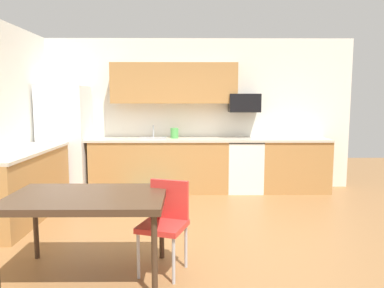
% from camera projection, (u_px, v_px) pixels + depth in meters
% --- Properties ---
extents(ground_plane, '(12.00, 12.00, 0.00)m').
position_uv_depth(ground_plane, '(193.00, 240.00, 4.25)').
color(ground_plane, olive).
extents(wall_back, '(5.80, 0.10, 2.70)m').
position_uv_depth(wall_back, '(191.00, 114.00, 6.72)').
color(wall_back, white).
rests_on(wall_back, ground).
extents(cabinet_run_back, '(2.38, 0.60, 0.90)m').
position_uv_depth(cabinet_run_back, '(160.00, 166.00, 6.48)').
color(cabinet_run_back, '#AD7A42').
rests_on(cabinet_run_back, ground).
extents(cabinet_run_back_right, '(1.17, 0.60, 0.90)m').
position_uv_depth(cabinet_run_back_right, '(294.00, 166.00, 6.50)').
color(cabinet_run_back_right, '#AD7A42').
rests_on(cabinet_run_back_right, ground).
extents(cabinet_run_left, '(0.60, 2.00, 0.90)m').
position_uv_depth(cabinet_run_left, '(23.00, 186.00, 4.97)').
color(cabinet_run_left, '#AD7A42').
rests_on(cabinet_run_left, ground).
extents(countertop_back, '(4.80, 0.64, 0.04)m').
position_uv_depth(countertop_back, '(191.00, 140.00, 6.42)').
color(countertop_back, beige).
rests_on(countertop_back, cabinet_run_back).
extents(countertop_left, '(0.64, 2.00, 0.04)m').
position_uv_depth(countertop_left, '(21.00, 152.00, 4.92)').
color(countertop_left, beige).
rests_on(countertop_left, cabinet_run_left).
extents(upper_cabinets_back, '(2.20, 0.34, 0.70)m').
position_uv_depth(upper_cabinets_back, '(174.00, 83.00, 6.43)').
color(upper_cabinets_back, '#AD7A42').
extents(refrigerator, '(0.76, 0.70, 1.85)m').
position_uv_depth(refrigerator, '(65.00, 140.00, 6.33)').
color(refrigerator, white).
rests_on(refrigerator, ground).
extents(oven_range, '(0.60, 0.60, 0.91)m').
position_uv_depth(oven_range, '(244.00, 166.00, 6.49)').
color(oven_range, white).
rests_on(oven_range, ground).
extents(microwave, '(0.54, 0.36, 0.32)m').
position_uv_depth(microwave, '(244.00, 103.00, 6.46)').
color(microwave, black).
extents(sink_basin, '(0.48, 0.40, 0.14)m').
position_uv_depth(sink_basin, '(152.00, 142.00, 6.42)').
color(sink_basin, '#A5A8AD').
rests_on(sink_basin, countertop_back).
extents(sink_faucet, '(0.02, 0.02, 0.24)m').
position_uv_depth(sink_faucet, '(153.00, 132.00, 6.58)').
color(sink_faucet, '#B2B5BA').
rests_on(sink_faucet, countertop_back).
extents(dining_table, '(1.40, 0.90, 0.77)m').
position_uv_depth(dining_table, '(87.00, 202.00, 3.30)').
color(dining_table, '#422D1E').
rests_on(dining_table, ground).
extents(chair_near_table, '(0.50, 0.50, 0.85)m').
position_uv_depth(chair_near_table, '(165.00, 218.00, 3.46)').
color(chair_near_table, red).
rests_on(chair_near_table, ground).
extents(floor_mat, '(0.70, 0.50, 0.01)m').
position_uv_depth(floor_mat, '(148.00, 201.00, 5.88)').
color(floor_mat, '#198CBF').
rests_on(floor_mat, ground).
extents(kettle, '(0.14, 0.14, 0.20)m').
position_uv_depth(kettle, '(174.00, 134.00, 6.46)').
color(kettle, '#4CA54C').
rests_on(kettle, countertop_back).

